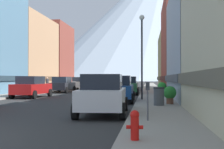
{
  "coord_description": "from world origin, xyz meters",
  "views": [
    {
      "loc": [
        5.76,
        -6.19,
        1.61
      ],
      "look_at": [
        -0.68,
        44.48,
        2.29
      ],
      "focal_mm": 45.43,
      "sensor_mm": 36.0,
      "label": 1
    }
  ],
  "objects": [
    {
      "name": "storefront_left_3",
      "position": [
        -11.53,
        39.56,
        5.11
      ],
      "size": [
        8.36,
        8.55,
        10.57
      ],
      "color": "brown",
      "rests_on": "ground"
    },
    {
      "name": "storefront_left_2",
      "position": [
        -11.54,
        29.41,
        4.69
      ],
      "size": [
        8.37,
        10.82,
        9.71
      ],
      "color": "tan",
      "rests_on": "ground"
    },
    {
      "name": "car_right_2",
      "position": [
        3.8,
        21.89,
        0.9
      ],
      "size": [
        2.14,
        4.44,
        1.78
      ],
      "color": "#265933",
      "rests_on": "ground"
    },
    {
      "name": "car_right_1",
      "position": [
        3.8,
        12.87,
        0.9
      ],
      "size": [
        2.15,
        4.44,
        1.78
      ],
      "color": "#19478C",
      "rests_on": "ground"
    },
    {
      "name": "parking_meter_near",
      "position": [
        5.75,
        3.66,
        1.01
      ],
      "size": [
        0.14,
        0.1,
        1.33
      ],
      "color": "#595960",
      "rests_on": "sidewalk_right"
    },
    {
      "name": "storefront_right_3",
      "position": [
        10.6,
        38.06,
        3.93
      ],
      "size": [
        6.5,
        11.69,
        8.16
      ],
      "color": "#8C9966",
      "rests_on": "ground"
    },
    {
      "name": "mountain_backdrop",
      "position": [
        24.17,
        260.0,
        57.57
      ],
      "size": [
        238.71,
        238.71,
        115.15
      ],
      "primitive_type": "cone",
      "color": "silver",
      "rests_on": "ground"
    },
    {
      "name": "streetlamp_right",
      "position": [
        5.35,
        13.47,
        3.99
      ],
      "size": [
        0.36,
        0.36,
        5.86
      ],
      "color": "black",
      "rests_on": "sidewalk_right"
    },
    {
      "name": "car_left_1",
      "position": [
        -3.8,
        16.24,
        0.9
      ],
      "size": [
        2.13,
        4.43,
        1.78
      ],
      "color": "#9E1111",
      "rests_on": "ground"
    },
    {
      "name": "sidewalk_right",
      "position": [
        6.25,
        35.0,
        0.07
      ],
      "size": [
        2.5,
        100.0,
        0.15
      ],
      "primitive_type": "cube",
      "color": "gray",
      "rests_on": "ground"
    },
    {
      "name": "storefront_right_2",
      "position": [
        11.28,
        26.48,
        4.99
      ],
      "size": [
        7.86,
        10.97,
        10.33
      ],
      "color": "brown",
      "rests_on": "ground"
    },
    {
      "name": "car_right_0",
      "position": [
        3.8,
        6.17,
        0.9
      ],
      "size": [
        2.24,
        4.48,
        1.78
      ],
      "color": "silver",
      "rests_on": "ground"
    },
    {
      "name": "pedestrian_0",
      "position": [
        -6.25,
        26.56,
        0.88
      ],
      "size": [
        0.36,
        0.36,
        1.59
      ],
      "color": "#333338",
      "rests_on": "sidewalk_left"
    },
    {
      "name": "fire_hydrant_near",
      "position": [
        5.45,
        0.53,
        0.53
      ],
      "size": [
        0.4,
        0.22,
        0.7
      ],
      "color": "red",
      "rests_on": "sidewalk_right"
    },
    {
      "name": "trash_bin_right",
      "position": [
        6.35,
        9.27,
        0.64
      ],
      "size": [
        0.59,
        0.59,
        0.98
      ],
      "color": "#4C5156",
      "rests_on": "sidewalk_right"
    },
    {
      "name": "car_left_2",
      "position": [
        -3.8,
        24.72,
        0.9
      ],
      "size": [
        2.06,
        4.4,
        1.78
      ],
      "color": "black",
      "rests_on": "ground"
    },
    {
      "name": "sidewalk_left",
      "position": [
        -6.25,
        35.0,
        0.07
      ],
      "size": [
        2.5,
        100.0,
        0.15
      ],
      "primitive_type": "cube",
      "color": "gray",
      "rests_on": "ground"
    },
    {
      "name": "potted_plant_1",
      "position": [
        7.0,
        19.24,
        0.83
      ],
      "size": [
        0.75,
        0.75,
        1.12
      ],
      "color": "gray",
      "rests_on": "sidewalk_right"
    },
    {
      "name": "potted_plant_0",
      "position": [
        7.0,
        10.22,
        0.73
      ],
      "size": [
        0.74,
        0.74,
        1.01
      ],
      "color": "brown",
      "rests_on": "sidewalk_right"
    },
    {
      "name": "car_left_3",
      "position": [
        -3.8,
        33.3,
        0.9
      ],
      "size": [
        2.25,
        4.49,
        1.78
      ],
      "color": "silver",
      "rests_on": "ground"
    }
  ]
}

